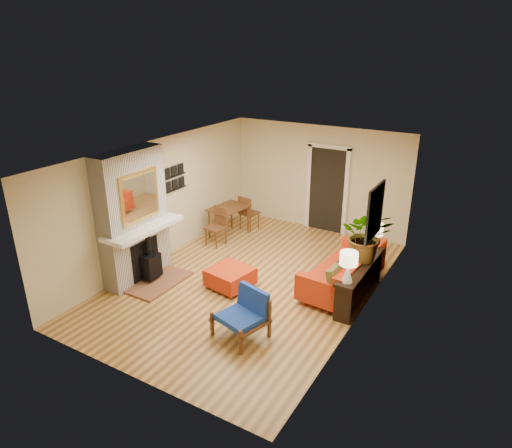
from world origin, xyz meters
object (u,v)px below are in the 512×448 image
object	(u,v)px
ottoman	(230,276)
houseplant	(367,235)
dining_table	(231,213)
blue_chair	(245,311)
lamp_near	(348,264)
sofa	(347,271)
lamp_far	(375,234)
console_table	(360,272)

from	to	relation	value
ottoman	houseplant	bearing A→B (deg)	23.72
dining_table	houseplant	world-z (taller)	houseplant
blue_chair	ottoman	bearing A→B (deg)	132.47
ottoman	lamp_near	distance (m)	2.45
sofa	lamp_far	distance (m)	0.89
ottoman	lamp_far	bearing A→B (deg)	33.26
dining_table	console_table	size ratio (longest dim) A/B	0.91
sofa	ottoman	distance (m)	2.23
houseplant	lamp_far	bearing A→B (deg)	88.86
console_table	ottoman	bearing A→B (deg)	-161.08
blue_chair	lamp_near	distance (m)	1.85
lamp_far	houseplant	distance (m)	0.52
console_table	lamp_near	size ratio (longest dim) A/B	3.43
lamp_near	lamp_far	distance (m)	1.44
ottoman	blue_chair	size ratio (longest dim) A/B	0.97
blue_chair	dining_table	world-z (taller)	dining_table
lamp_near	lamp_far	size ratio (longest dim) A/B	1.00
sofa	houseplant	bearing A→B (deg)	-11.13
dining_table	lamp_far	bearing A→B (deg)	-9.11
ottoman	console_table	distance (m)	2.45
sofa	lamp_far	size ratio (longest dim) A/B	4.04
blue_chair	dining_table	size ratio (longest dim) A/B	0.53
blue_chair	dining_table	bearing A→B (deg)	126.60
sofa	dining_table	bearing A→B (deg)	162.85
ottoman	console_table	size ratio (longest dim) A/B	0.47
lamp_near	houseplant	bearing A→B (deg)	90.61
lamp_far	sofa	bearing A→B (deg)	-127.73
dining_table	sofa	bearing A→B (deg)	-17.15
blue_chair	houseplant	size ratio (longest dim) A/B	0.91
ottoman	blue_chair	bearing A→B (deg)	-47.53
dining_table	console_table	world-z (taller)	dining_table
dining_table	lamp_near	size ratio (longest dim) A/B	3.12
ottoman	lamp_near	size ratio (longest dim) A/B	1.61
ottoman	lamp_near	world-z (taller)	lamp_near
houseplant	ottoman	bearing A→B (deg)	-156.28
blue_chair	console_table	xyz separation A→B (m)	(1.25, 1.93, 0.16)
ottoman	console_table	xyz separation A→B (m)	(2.30, 0.79, 0.36)
sofa	blue_chair	size ratio (longest dim) A/B	2.45
console_table	houseplant	size ratio (longest dim) A/B	1.89
dining_table	lamp_far	size ratio (longest dim) A/B	3.12
dining_table	console_table	bearing A→B (deg)	-19.65
ottoman	blue_chair	distance (m)	1.56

